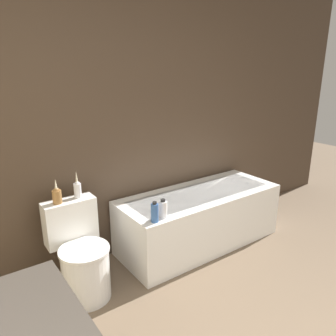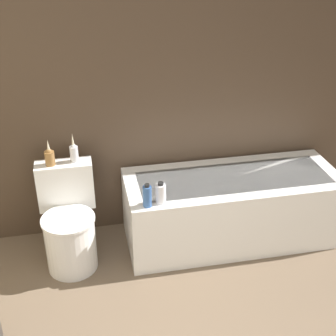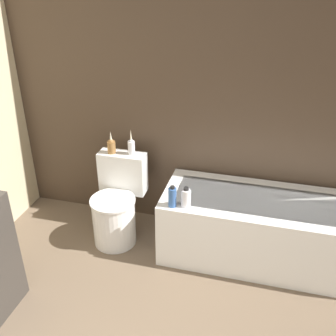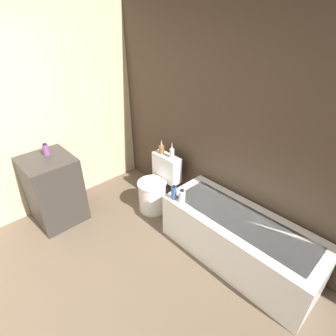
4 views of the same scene
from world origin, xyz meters
name	(u,v)px [view 1 (image 1 of 4)]	position (x,y,z in m)	size (l,w,h in m)	color
wall_back_tiled	(120,119)	(0.00, 2.41, 1.30)	(6.40, 0.06, 2.60)	#423326
bathtub	(199,218)	(0.65, 2.03, 0.28)	(1.67, 0.66, 0.56)	white
toilet	(81,257)	(-0.62, 1.99, 0.32)	(0.41, 0.54, 0.74)	white
vase_gold	(57,195)	(-0.70, 2.17, 0.81)	(0.07, 0.07, 0.20)	olive
vase_silver	(77,189)	(-0.53, 2.19, 0.82)	(0.06, 0.06, 0.23)	silver
shampoo_bottle_tall	(155,213)	(-0.06, 1.77, 0.64)	(0.06, 0.06, 0.17)	#335999
shampoo_bottle_short	(163,209)	(0.04, 1.80, 0.63)	(0.07, 0.07, 0.16)	silver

